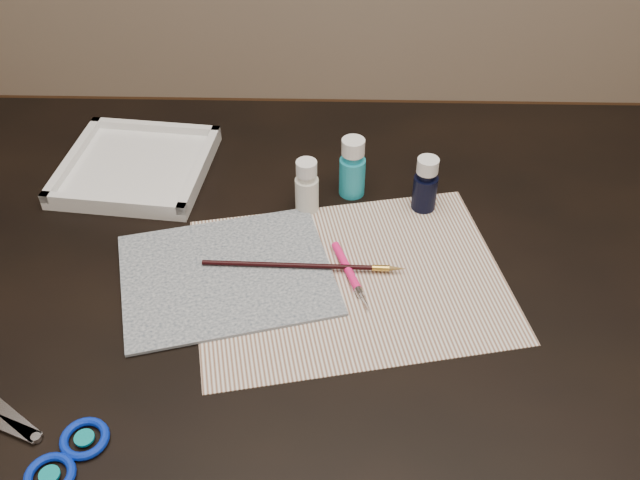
{
  "coord_description": "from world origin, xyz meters",
  "views": [
    {
      "loc": [
        0.02,
        -0.72,
        1.44
      ],
      "look_at": [
        0.0,
        0.0,
        0.8
      ],
      "focal_mm": 40.0,
      "sensor_mm": 36.0,
      "label": 1
    }
  ],
  "objects_px": {
    "paint_bottle_white": "(307,186)",
    "paint_bottle_cyan": "(352,167)",
    "scissors": "(19,436)",
    "canvas": "(227,274)",
    "paper": "(349,278)",
    "palette_tray": "(136,166)",
    "paint_bottle_navy": "(426,184)"
  },
  "relations": [
    {
      "from": "paint_bottle_white",
      "to": "paint_bottle_cyan",
      "type": "relative_size",
      "value": 0.89
    },
    {
      "from": "paint_bottle_white",
      "to": "scissors",
      "type": "bearing_deg",
      "value": -126.22
    },
    {
      "from": "canvas",
      "to": "paint_bottle_cyan",
      "type": "bearing_deg",
      "value": 47.98
    },
    {
      "from": "paper",
      "to": "palette_tray",
      "type": "relative_size",
      "value": 1.85
    },
    {
      "from": "paint_bottle_white",
      "to": "scissors",
      "type": "relative_size",
      "value": 0.41
    },
    {
      "from": "canvas",
      "to": "paint_bottle_white",
      "type": "height_order",
      "value": "paint_bottle_white"
    },
    {
      "from": "paint_bottle_navy",
      "to": "scissors",
      "type": "bearing_deg",
      "value": -138.84
    },
    {
      "from": "paint_bottle_cyan",
      "to": "paint_bottle_navy",
      "type": "height_order",
      "value": "paint_bottle_cyan"
    },
    {
      "from": "paint_bottle_cyan",
      "to": "scissors",
      "type": "distance_m",
      "value": 0.59
    },
    {
      "from": "canvas",
      "to": "paint_bottle_cyan",
      "type": "height_order",
      "value": "paint_bottle_cyan"
    },
    {
      "from": "paint_bottle_cyan",
      "to": "palette_tray",
      "type": "xyz_separation_m",
      "value": [
        -0.35,
        0.05,
        -0.04
      ]
    },
    {
      "from": "paint_bottle_navy",
      "to": "palette_tray",
      "type": "distance_m",
      "value": 0.47
    },
    {
      "from": "paint_bottle_navy",
      "to": "scissors",
      "type": "xyz_separation_m",
      "value": [
        -0.48,
        -0.42,
        -0.04
      ]
    },
    {
      "from": "paint_bottle_cyan",
      "to": "palette_tray",
      "type": "height_order",
      "value": "paint_bottle_cyan"
    },
    {
      "from": "palette_tray",
      "to": "paint_bottle_white",
      "type": "bearing_deg",
      "value": -17.35
    },
    {
      "from": "paint_bottle_white",
      "to": "palette_tray",
      "type": "bearing_deg",
      "value": 162.65
    },
    {
      "from": "paint_bottle_cyan",
      "to": "paper",
      "type": "bearing_deg",
      "value": -91.48
    },
    {
      "from": "paint_bottle_navy",
      "to": "paper",
      "type": "bearing_deg",
      "value": -125.68
    },
    {
      "from": "paint_bottle_navy",
      "to": "palette_tray",
      "type": "bearing_deg",
      "value": 169.99
    },
    {
      "from": "paint_bottle_cyan",
      "to": "paint_bottle_white",
      "type": "bearing_deg",
      "value": -148.51
    },
    {
      "from": "canvas",
      "to": "paint_bottle_cyan",
      "type": "relative_size",
      "value": 2.89
    },
    {
      "from": "canvas",
      "to": "paint_bottle_navy",
      "type": "height_order",
      "value": "paint_bottle_navy"
    },
    {
      "from": "scissors",
      "to": "palette_tray",
      "type": "bearing_deg",
      "value": -71.08
    },
    {
      "from": "paint_bottle_navy",
      "to": "palette_tray",
      "type": "xyz_separation_m",
      "value": [
        -0.46,
        0.08,
        -0.03
      ]
    },
    {
      "from": "paint_bottle_white",
      "to": "palette_tray",
      "type": "height_order",
      "value": "paint_bottle_white"
    },
    {
      "from": "scissors",
      "to": "canvas",
      "type": "bearing_deg",
      "value": -105.51
    },
    {
      "from": "paint_bottle_navy",
      "to": "paint_bottle_white",
      "type": "bearing_deg",
      "value": -177.82
    },
    {
      "from": "paper",
      "to": "paint_bottle_navy",
      "type": "relative_size",
      "value": 4.66
    },
    {
      "from": "paint_bottle_white",
      "to": "palette_tray",
      "type": "distance_m",
      "value": 0.3
    },
    {
      "from": "paint_bottle_white",
      "to": "palette_tray",
      "type": "relative_size",
      "value": 0.38
    },
    {
      "from": "paper",
      "to": "paint_bottle_navy",
      "type": "xyz_separation_m",
      "value": [
        0.11,
        0.16,
        0.04
      ]
    },
    {
      "from": "paint_bottle_cyan",
      "to": "palette_tray",
      "type": "relative_size",
      "value": 0.43
    }
  ]
}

